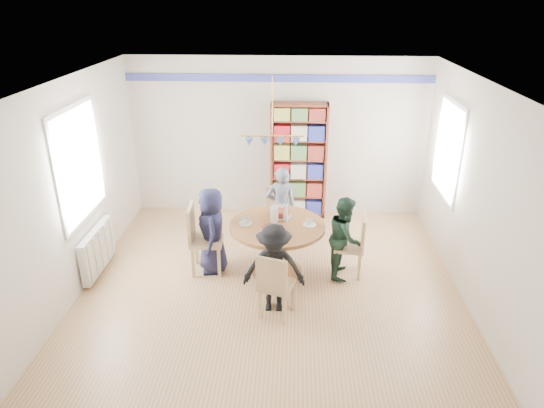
# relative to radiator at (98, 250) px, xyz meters

# --- Properties ---
(ground) EXTENTS (5.00, 5.00, 0.00)m
(ground) POSITION_rel_radiator_xyz_m (2.42, -0.30, -0.35)
(ground) COLOR tan
(room_shell) EXTENTS (5.00, 5.00, 5.00)m
(room_shell) POSITION_rel_radiator_xyz_m (2.16, 0.57, 1.30)
(room_shell) COLOR white
(room_shell) RESTS_ON ground
(radiator) EXTENTS (0.12, 1.00, 0.60)m
(radiator) POSITION_rel_radiator_xyz_m (0.00, 0.00, 0.00)
(radiator) COLOR silver
(radiator) RESTS_ON ground
(dining_table) EXTENTS (1.30, 1.30, 0.75)m
(dining_table) POSITION_rel_radiator_xyz_m (2.49, 0.10, 0.21)
(dining_table) COLOR brown
(dining_table) RESTS_ON ground
(chair_left) EXTENTS (0.46, 0.46, 0.99)m
(chair_left) POSITION_rel_radiator_xyz_m (1.43, 0.10, 0.20)
(chair_left) COLOR tan
(chair_left) RESTS_ON ground
(chair_right) EXTENTS (0.44, 0.44, 0.89)m
(chair_right) POSITION_rel_radiator_xyz_m (3.55, 0.13, 0.14)
(chair_right) COLOR tan
(chair_right) RESTS_ON ground
(chair_far) EXTENTS (0.46, 0.46, 0.86)m
(chair_far) POSITION_rel_radiator_xyz_m (2.47, 1.15, 0.13)
(chair_far) COLOR tan
(chair_far) RESTS_ON ground
(chair_near) EXTENTS (0.48, 0.48, 0.86)m
(chair_near) POSITION_rel_radiator_xyz_m (2.49, -0.92, 0.12)
(chair_near) COLOR tan
(chair_near) RESTS_ON ground
(person_left) EXTENTS (0.50, 0.67, 1.23)m
(person_left) POSITION_rel_radiator_xyz_m (1.59, 0.13, 0.27)
(person_left) COLOR #181934
(person_left) RESTS_ON ground
(person_right) EXTENTS (0.51, 0.62, 1.15)m
(person_right) POSITION_rel_radiator_xyz_m (3.41, 0.11, 0.23)
(person_right) COLOR #172E21
(person_right) RESTS_ON ground
(person_far) EXTENTS (0.49, 0.36, 1.25)m
(person_far) POSITION_rel_radiator_xyz_m (2.51, 0.97, 0.28)
(person_far) COLOR gray
(person_far) RESTS_ON ground
(person_near) EXTENTS (0.75, 0.44, 1.16)m
(person_near) POSITION_rel_radiator_xyz_m (2.48, -0.75, 0.23)
(person_near) COLOR black
(person_near) RESTS_ON ground
(bookshelf) EXTENTS (0.94, 0.28, 1.98)m
(bookshelf) POSITION_rel_radiator_xyz_m (2.77, 2.04, 0.63)
(bookshelf) COLOR maroon
(bookshelf) RESTS_ON ground
(tableware) EXTENTS (1.05, 1.05, 0.28)m
(tableware) POSITION_rel_radiator_xyz_m (2.47, 0.13, 0.46)
(tableware) COLOR white
(tableware) RESTS_ON dining_table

